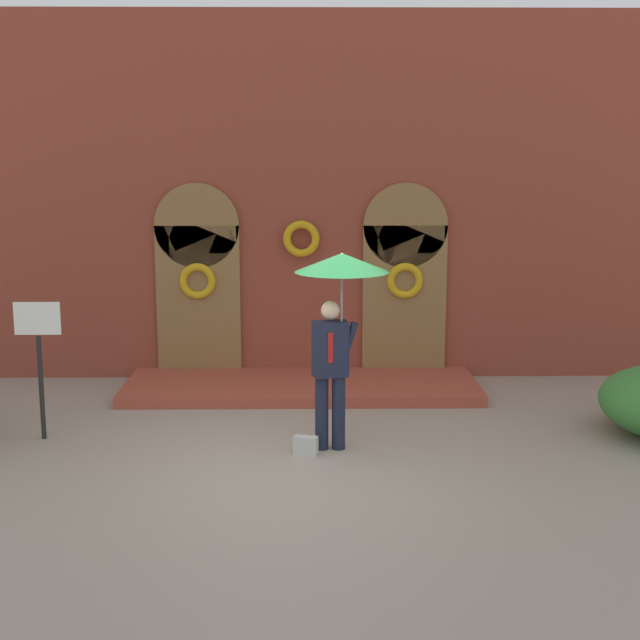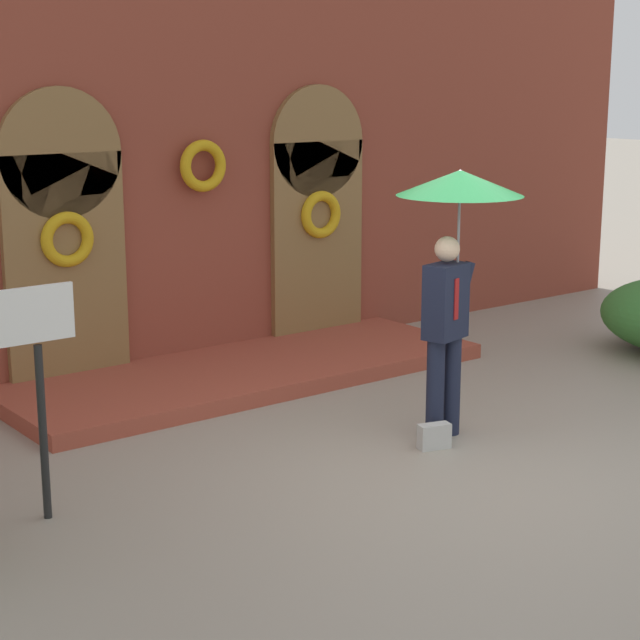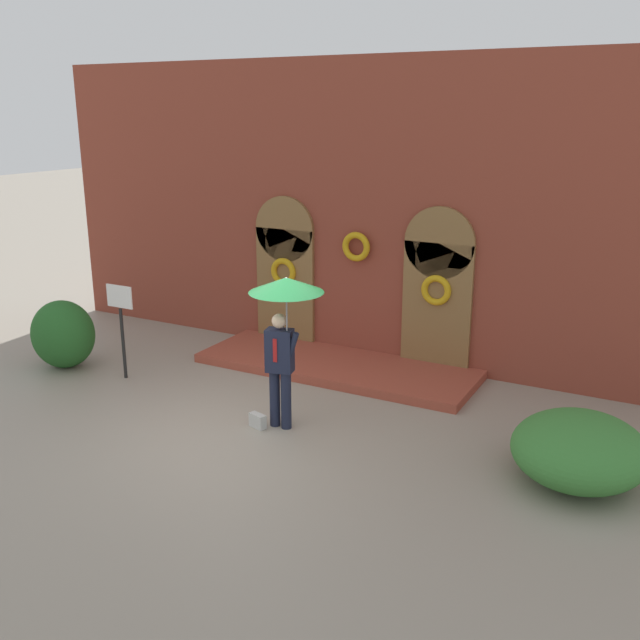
{
  "view_description": "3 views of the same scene",
  "coord_description": "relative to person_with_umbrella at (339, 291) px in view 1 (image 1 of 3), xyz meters",
  "views": [
    {
      "loc": [
        0.11,
        -9.75,
        3.51
      ],
      "look_at": [
        0.25,
        1.13,
        1.45
      ],
      "focal_mm": 50.0,
      "sensor_mm": 36.0,
      "label": 1
    },
    {
      "loc": [
        -6.06,
        -6.06,
        3.14
      ],
      "look_at": [
        -0.22,
        1.51,
        0.95
      ],
      "focal_mm": 60.0,
      "sensor_mm": 36.0,
      "label": 2
    },
    {
      "loc": [
        5.63,
        -8.07,
        4.68
      ],
      "look_at": [
        0.4,
        1.67,
        1.39
      ],
      "focal_mm": 40.0,
      "sensor_mm": 36.0,
      "label": 3
    }
  ],
  "objects": [
    {
      "name": "sign_post",
      "position": [
        -3.65,
        0.44,
        -0.75
      ],
      "size": [
        0.56,
        0.06,
        1.72
      ],
      "color": "black",
      "rests_on": "ground"
    },
    {
      "name": "building_facade",
      "position": [
        -0.46,
        3.69,
        0.76
      ],
      "size": [
        14.0,
        2.3,
        5.6
      ],
      "color": "brown",
      "rests_on": "ground"
    },
    {
      "name": "handbag",
      "position": [
        -0.39,
        -0.2,
        -1.8
      ],
      "size": [
        0.3,
        0.19,
        0.22
      ],
      "primitive_type": "cube",
      "rotation": [
        0.0,
        0.0,
        -0.28
      ],
      "color": "#B7B7B2",
      "rests_on": "ground"
    },
    {
      "name": "person_with_umbrella",
      "position": [
        0.0,
        0.0,
        0.0
      ],
      "size": [
        1.1,
        1.1,
        2.36
      ],
      "color": "#191E33",
      "rests_on": "ground"
    },
    {
      "name": "ground_plane",
      "position": [
        -0.46,
        -0.47,
        -1.91
      ],
      "size": [
        80.0,
        80.0,
        0.0
      ],
      "primitive_type": "plane",
      "color": "gray"
    }
  ]
}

